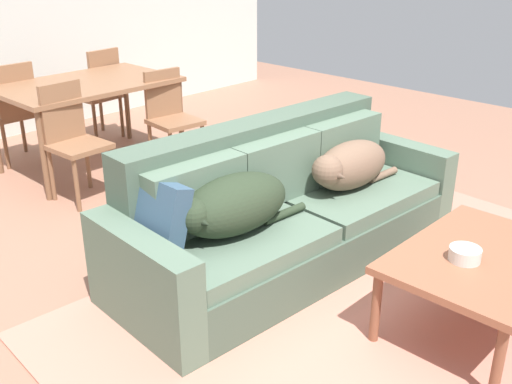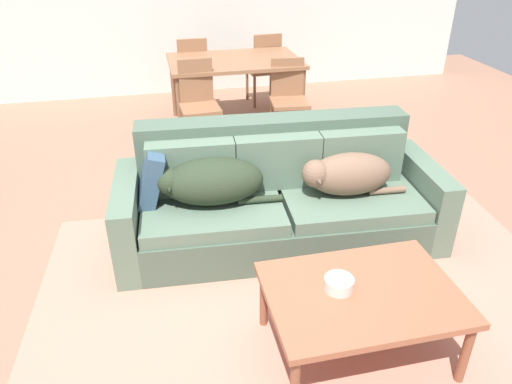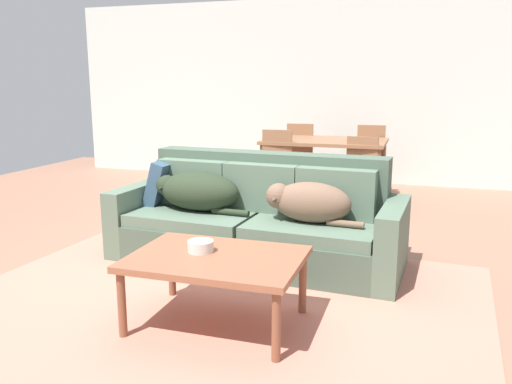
% 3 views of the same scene
% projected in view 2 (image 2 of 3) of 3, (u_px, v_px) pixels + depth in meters
% --- Properties ---
extents(ground_plane, '(10.00, 10.00, 0.00)m').
position_uv_depth(ground_plane, '(252.00, 247.00, 3.74)').
color(ground_plane, '#986852').
extents(area_rug, '(3.72, 2.95, 0.01)m').
position_uv_depth(area_rug, '(315.00, 315.00, 3.09)').
color(area_rug, tan).
rests_on(area_rug, ground).
extents(couch, '(2.45, 1.04, 0.89)m').
position_uv_depth(couch, '(279.00, 198.00, 3.72)').
color(couch, '#455848').
rests_on(couch, ground).
extents(dog_on_left_cushion, '(0.87, 0.43, 0.33)m').
position_uv_depth(dog_on_left_cushion, '(211.00, 181.00, 3.44)').
color(dog_on_left_cushion, '#283422').
rests_on(dog_on_left_cushion, couch).
extents(dog_on_right_cushion, '(0.78, 0.35, 0.32)m').
position_uv_depth(dog_on_right_cushion, '(346.00, 174.00, 3.55)').
color(dog_on_right_cushion, brown).
rests_on(dog_on_right_cushion, couch).
extents(throw_pillow_by_left_arm, '(0.23, 0.41, 0.42)m').
position_uv_depth(throw_pillow_by_left_arm, '(151.00, 174.00, 3.50)').
color(throw_pillow_by_left_arm, '#344E66').
rests_on(throw_pillow_by_left_arm, couch).
extents(coffee_table, '(1.03, 0.74, 0.45)m').
position_uv_depth(coffee_table, '(362.00, 298.00, 2.65)').
color(coffee_table, '#94583D').
rests_on(coffee_table, ground).
extents(bowl_on_coffee_table, '(0.16, 0.16, 0.07)m').
position_uv_depth(bowl_on_coffee_table, '(339.00, 284.00, 2.62)').
color(bowl_on_coffee_table, silver).
rests_on(bowl_on_coffee_table, coffee_table).
extents(dining_table, '(1.49, 0.96, 0.78)m').
position_uv_depth(dining_table, '(235.00, 65.00, 5.62)').
color(dining_table, '#8C5F41').
rests_on(dining_table, ground).
extents(dining_chair_near_left, '(0.42, 0.42, 0.92)m').
position_uv_depth(dining_chair_near_left, '(199.00, 100.00, 5.15)').
color(dining_chair_near_left, '#8C5F41').
rests_on(dining_chair_near_left, ground).
extents(dining_chair_near_right, '(0.44, 0.44, 0.87)m').
position_uv_depth(dining_chair_near_right, '(289.00, 96.00, 5.37)').
color(dining_chair_near_right, '#8C5F41').
rests_on(dining_chair_near_right, ground).
extents(dining_chair_far_left, '(0.40, 0.40, 0.93)m').
position_uv_depth(dining_chair_far_left, '(193.00, 71.00, 6.12)').
color(dining_chair_far_left, '#8C5F41').
rests_on(dining_chair_far_left, ground).
extents(dining_chair_far_right, '(0.43, 0.43, 0.93)m').
position_uv_depth(dining_chair_far_right, '(265.00, 66.00, 6.34)').
color(dining_chair_far_right, '#8C5F41').
rests_on(dining_chair_far_right, ground).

